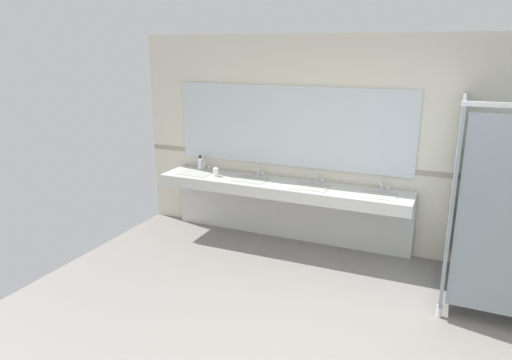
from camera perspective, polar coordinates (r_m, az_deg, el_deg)
wall_back at (r=5.74m, az=15.03°, el=3.94°), size 6.42×0.12×2.60m
wall_back_tile_band at (r=5.74m, az=14.75°, el=1.37°), size 6.42×0.01×0.06m
vanity_counter at (r=5.92m, az=3.30°, el=-2.11°), size 3.20×0.57×0.93m
mirror_panel at (r=5.91m, az=4.15°, el=6.53°), size 3.10×0.02×1.02m
soap_dispenser at (r=6.43m, az=-6.84°, el=2.04°), size 0.07×0.07×0.20m
paper_cup at (r=6.09m, az=-4.96°, el=0.98°), size 0.07×0.07×0.11m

